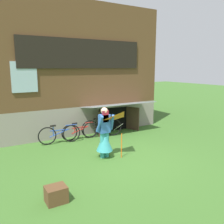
% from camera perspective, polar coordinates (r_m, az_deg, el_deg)
% --- Properties ---
extents(ground_plane, '(60.00, 60.00, 0.00)m').
position_cam_1_polar(ground_plane, '(7.83, 2.83, -10.67)').
color(ground_plane, '#3D6B28').
extents(log_house, '(7.50, 6.18, 5.46)m').
position_cam_1_polar(log_house, '(12.28, -11.59, 9.92)').
color(log_house, gray).
rests_on(log_house, ground_plane).
extents(person, '(0.61, 0.52, 1.62)m').
position_cam_1_polar(person, '(7.59, -1.79, -5.90)').
color(person, teal).
rests_on(person, ground_plane).
extents(kite, '(0.80, 0.88, 1.41)m').
position_cam_1_polar(kite, '(7.24, 2.91, -2.50)').
color(kite, orange).
rests_on(kite, ground_plane).
extents(bicycle_black, '(1.68, 0.43, 0.78)m').
position_cam_1_polar(bicycle_black, '(9.91, -2.44, -3.76)').
color(bicycle_black, black).
rests_on(bicycle_black, ground_plane).
extents(bicycle_red, '(1.52, 0.09, 0.69)m').
position_cam_1_polar(bicycle_red, '(9.63, -7.63, -4.50)').
color(bicycle_red, black).
rests_on(bicycle_red, ground_plane).
extents(bicycle_blue, '(1.59, 0.24, 0.73)m').
position_cam_1_polar(bicycle_blue, '(9.26, -12.38, -5.19)').
color(bicycle_blue, black).
rests_on(bicycle_blue, ground_plane).
extents(wooden_crate, '(0.44, 0.37, 0.35)m').
position_cam_1_polar(wooden_crate, '(5.52, -13.16, -18.54)').
color(wooden_crate, brown).
rests_on(wooden_crate, ground_plane).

